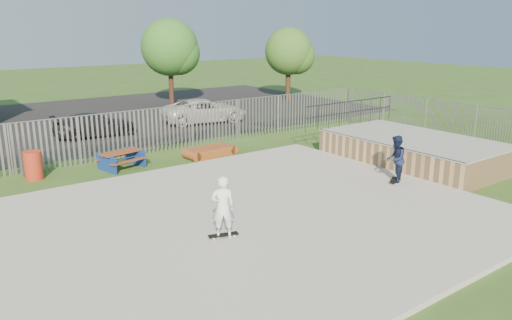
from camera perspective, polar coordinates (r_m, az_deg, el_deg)
ground at (r=14.58m, az=-2.09°, el=-7.15°), size 120.00×120.00×0.00m
concrete_slab at (r=14.55m, az=-2.10°, el=-6.87°), size 15.00×12.00×0.15m
quarter_pipe at (r=21.58m, az=17.49°, el=1.11°), size 5.50×7.05×2.19m
fence at (r=18.50m, az=-7.63°, el=0.83°), size 26.04×16.02×2.00m
picnic_table at (r=20.58m, az=-15.13°, el=0.04°), size 1.90×1.68×0.69m
funbox at (r=21.86m, az=-5.25°, el=0.96°), size 2.02×1.09×0.39m
trash_bin_red at (r=20.14m, az=-24.09°, el=-0.57°), size 0.64×0.64×1.06m
trash_bin_grey at (r=20.69m, az=-24.39°, el=-0.37°), size 0.57×0.57×0.96m
parking_lot at (r=31.58m, az=-22.07°, el=3.96°), size 40.00×18.00×0.02m
car_dark at (r=26.83m, az=-17.93°, el=3.85°), size 4.23×1.99×1.19m
car_white at (r=29.45m, az=-5.86°, el=5.63°), size 5.26×3.18×1.37m
tree_mid at (r=35.58m, az=-9.85°, el=12.55°), size 3.90×3.90×6.02m
tree_right at (r=38.09m, az=3.73°, el=12.27°), size 3.51×3.51×5.42m
skateboard_a at (r=18.40m, az=15.48°, el=-2.30°), size 0.78×0.59×0.08m
skateboard_b at (r=13.27m, az=-3.75°, el=-8.62°), size 0.82×0.43×0.08m
skater_navy at (r=18.18m, az=15.65°, el=0.11°), size 1.03×0.97×1.67m
skater_white at (r=12.97m, az=-3.81°, el=-5.39°), size 0.73×0.63×1.67m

